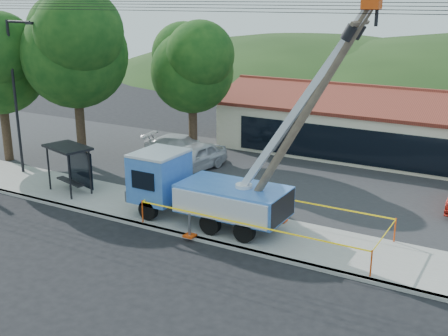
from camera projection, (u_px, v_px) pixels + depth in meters
ground at (165, 258)px, 22.91m from camera, size 120.00×120.00×0.00m
curb at (193, 238)px, 24.63m from camera, size 60.00×0.25×0.15m
sidewalk at (215, 223)px, 26.21m from camera, size 60.00×4.00×0.15m
parking_lot at (285, 178)px, 32.85m from camera, size 60.00×12.00×0.10m
strip_mall at (390, 129)px, 37.04m from camera, size 22.50×8.53×4.67m
streetlight at (17, 86)px, 32.07m from camera, size 2.13×0.22×9.00m
tree_west_near at (74, 44)px, 33.07m from camera, size 7.56×6.72×10.80m
tree_lot at (192, 63)px, 35.22m from camera, size 6.30×5.60×8.94m
hill_west at (312, 76)px, 75.68m from camera, size 78.40×56.00×28.00m
utility_truck at (204, 188)px, 25.73m from camera, size 11.19×4.08×10.15m
leaning_pole at (303, 117)px, 22.39m from camera, size 5.83×1.98×10.07m
bus_shelter at (71, 158)px, 29.84m from camera, size 2.95×2.25×2.52m
caution_tape at (264, 215)px, 24.86m from camera, size 10.75×3.69×1.07m
car_silver at (194, 172)px, 34.16m from camera, size 2.60×4.98×1.62m
car_white at (183, 160)px, 36.67m from camera, size 5.47×2.84×1.51m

